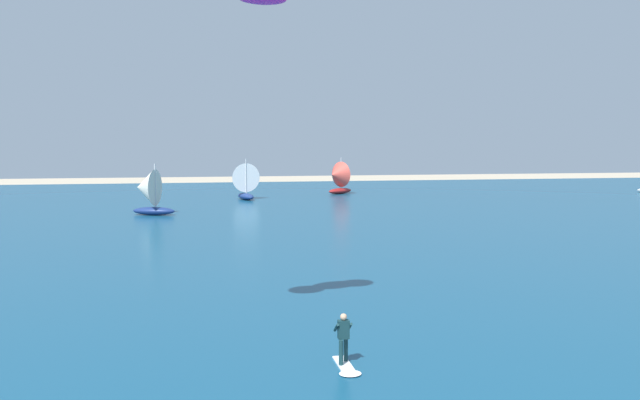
{
  "coord_description": "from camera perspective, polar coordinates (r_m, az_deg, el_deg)",
  "views": [
    {
      "loc": [
        -3.45,
        -10.09,
        7.43
      ],
      "look_at": [
        0.19,
        12.08,
        5.23
      ],
      "focal_mm": 37.02,
      "sensor_mm": 36.0,
      "label": 1
    }
  ],
  "objects": [
    {
      "name": "ocean",
      "position": [
        59.69,
        -5.92,
        -1.53
      ],
      "size": [
        160.0,
        90.0,
        0.1
      ],
      "primitive_type": "cube",
      "color": "navy",
      "rests_on": "ground"
    },
    {
      "name": "sailboat_trailing",
      "position": [
        76.49,
        -6.59,
        1.68
      ],
      "size": [
        3.66,
        4.16,
        4.68
      ],
      "color": "navy",
      "rests_on": "ocean"
    },
    {
      "name": "kitesurfer",
      "position": [
        21.48,
        2.16,
        -12.66
      ],
      "size": [
        0.72,
        1.97,
        1.67
      ],
      "color": "white",
      "rests_on": "ocean"
    },
    {
      "name": "sailboat_far_right",
      "position": [
        82.68,
        1.49,
        1.96
      ],
      "size": [
        4.08,
        3.81,
        4.54
      ],
      "color": "maroon",
      "rests_on": "ocean"
    },
    {
      "name": "sailboat_leading",
      "position": [
        62.84,
        -14.69,
        0.72
      ],
      "size": [
        4.23,
        3.73,
        4.75
      ],
      "color": "navy",
      "rests_on": "ocean"
    }
  ]
}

